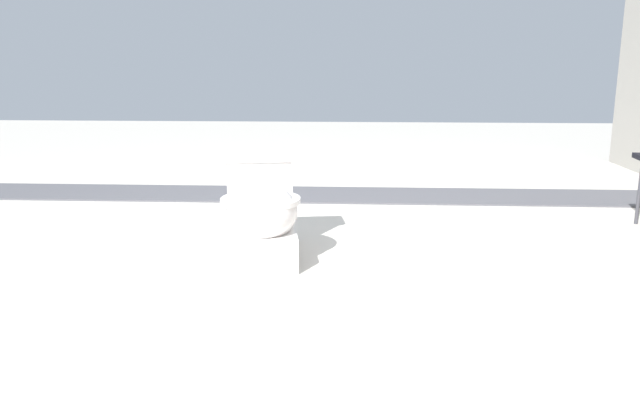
% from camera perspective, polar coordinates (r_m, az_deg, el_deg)
% --- Properties ---
extents(ground_plane, '(14.00, 14.00, 0.00)m').
position_cam_1_polar(ground_plane, '(3.45, -2.38, -3.92)').
color(ground_plane, '#B7B2A8').
extents(gravel_strip, '(0.56, 8.00, 0.01)m').
position_cam_1_polar(gravel_strip, '(4.63, 5.24, 0.42)').
color(gravel_strip, '#4C4C51').
rests_on(gravel_strip, ground).
extents(toilet, '(0.68, 0.47, 0.52)m').
position_cam_1_polar(toilet, '(3.16, -5.44, -1.36)').
color(toilet, white).
rests_on(toilet, ground).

